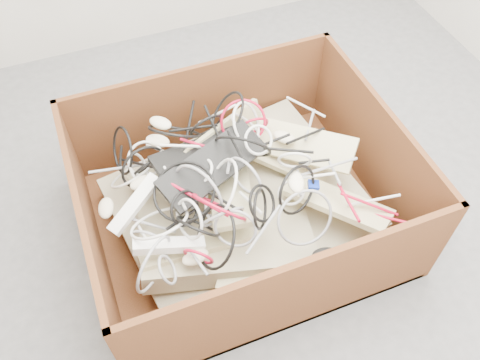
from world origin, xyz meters
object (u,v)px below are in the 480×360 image
object	(u,v)px
cardboard_box	(238,208)
power_strip_right	(169,245)
vga_plug	(313,185)
power_strip_left	(135,204)

from	to	relation	value
cardboard_box	power_strip_right	bearing A→B (deg)	-150.08
power_strip_right	vga_plug	xyz separation A→B (m)	(0.62, 0.05, 0.02)
cardboard_box	vga_plug	size ratio (longest dim) A/B	29.02
cardboard_box	vga_plug	world-z (taller)	cardboard_box
cardboard_box	power_strip_left	bearing A→B (deg)	179.42
power_strip_right	vga_plug	size ratio (longest dim) A/B	5.95
cardboard_box	power_strip_right	size ratio (longest dim) A/B	4.88
power_strip_right	vga_plug	bearing A→B (deg)	16.71
cardboard_box	power_strip_right	distance (m)	0.46
cardboard_box	power_strip_right	xyz separation A→B (m)	(-0.35, -0.20, 0.21)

